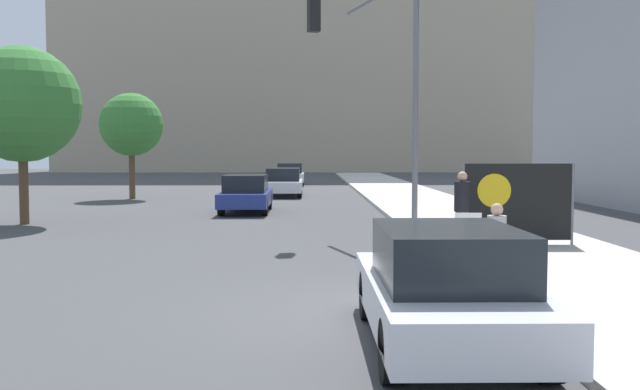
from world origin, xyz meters
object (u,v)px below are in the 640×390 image
at_px(protest_banner, 517,202).
at_px(traffic_light_pole, 381,71).
at_px(car_on_road_midblock, 283,182).
at_px(car_on_road_nearest, 246,193).
at_px(street_tree_near_curb, 22,105).
at_px(jogger_on_sidewalk, 462,210).
at_px(car_on_road_distant, 290,174).
at_px(parked_car_curbside, 446,287).
at_px(street_tree_midblock, 131,125).
at_px(seated_protester, 496,235).

distance_m(protest_banner, traffic_light_pole, 5.64).
bearing_deg(car_on_road_midblock, car_on_road_nearest, -96.42).
height_order(traffic_light_pole, car_on_road_midblock, traffic_light_pole).
distance_m(traffic_light_pole, car_on_road_midblock, 16.43).
relative_size(traffic_light_pole, car_on_road_midblock, 1.36).
xyz_separation_m(traffic_light_pole, street_tree_near_curb, (-10.71, 2.33, -0.77)).
bearing_deg(jogger_on_sidewalk, traffic_light_pole, -76.61).
bearing_deg(traffic_light_pole, car_on_road_distant, 96.79).
bearing_deg(parked_car_curbside, car_on_road_midblock, 95.88).
xyz_separation_m(parked_car_curbside, car_on_road_nearest, (-3.85, 17.99, -0.01)).
height_order(jogger_on_sidewalk, protest_banner, protest_banner).
bearing_deg(car_on_road_midblock, protest_banner, -72.86).
relative_size(parked_car_curbside, street_tree_midblock, 0.86).
distance_m(car_on_road_nearest, street_tree_midblock, 9.99).
distance_m(car_on_road_nearest, car_on_road_distant, 20.25).
height_order(car_on_road_nearest, street_tree_midblock, street_tree_midblock).
bearing_deg(seated_protester, street_tree_midblock, 119.91).
distance_m(parked_car_curbside, car_on_road_distant, 38.31).
bearing_deg(street_tree_near_curb, parked_car_curbside, -53.49).
height_order(car_on_road_midblock, car_on_road_distant, car_on_road_distant).
xyz_separation_m(car_on_road_midblock, street_tree_midblock, (-7.03, -1.77, 2.76)).
distance_m(protest_banner, parked_car_curbside, 8.55).
bearing_deg(traffic_light_pole, car_on_road_nearest, 123.59).
height_order(car_on_road_midblock, street_tree_near_curb, street_tree_near_curb).
relative_size(protest_banner, car_on_road_nearest, 0.58).
bearing_deg(traffic_light_pole, car_on_road_midblock, 101.61).
xyz_separation_m(seated_protester, protest_banner, (1.38, 3.45, 0.34)).
bearing_deg(parked_car_curbside, street_tree_near_curb, 126.51).
bearing_deg(car_on_road_nearest, car_on_road_midblock, 83.58).
height_order(protest_banner, car_on_road_nearest, protest_banner).
height_order(jogger_on_sidewalk, car_on_road_distant, jogger_on_sidewalk).
xyz_separation_m(car_on_road_midblock, street_tree_near_curb, (-7.49, -13.34, 2.95)).
xyz_separation_m(car_on_road_midblock, car_on_road_distant, (0.05, 10.96, 0.02)).
bearing_deg(car_on_road_distant, traffic_light_pole, -83.21).
xyz_separation_m(traffic_light_pole, car_on_road_nearest, (-4.26, 6.42, -3.73)).
xyz_separation_m(jogger_on_sidewalk, car_on_road_midblock, (-4.55, 20.04, -0.28)).
xyz_separation_m(car_on_road_distant, street_tree_midblock, (-7.08, -12.73, 2.74)).
distance_m(jogger_on_sidewalk, street_tree_near_curb, 14.03).
bearing_deg(car_on_road_nearest, protest_banner, -55.15).
height_order(seated_protester, street_tree_near_curb, street_tree_near_curb).
height_order(jogger_on_sidewalk, street_tree_midblock, street_tree_midblock).
relative_size(seated_protester, jogger_on_sidewalk, 0.71).
bearing_deg(traffic_light_pole, seated_protester, -79.16).
bearing_deg(street_tree_near_curb, car_on_road_distant, 72.77).
height_order(jogger_on_sidewalk, street_tree_near_curb, street_tree_near_curb).
xyz_separation_m(protest_banner, street_tree_near_curb, (-13.45, 5.97, 2.56)).
xyz_separation_m(protest_banner, parked_car_curbside, (-3.15, -7.94, -0.40)).
bearing_deg(street_tree_near_curb, street_tree_midblock, 87.75).
distance_m(seated_protester, street_tree_midblock, 24.15).
bearing_deg(street_tree_midblock, traffic_light_pole, -53.60).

